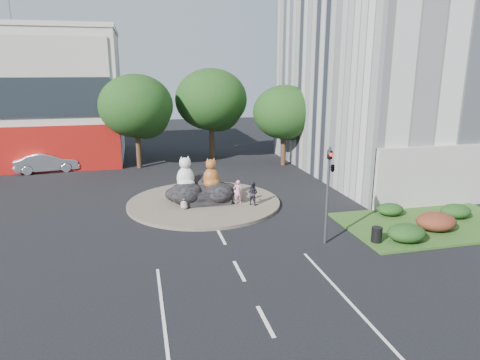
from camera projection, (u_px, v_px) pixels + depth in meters
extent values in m
plane|color=black|center=(239.00, 271.00, 18.88)|extent=(120.00, 120.00, 0.00)
cylinder|color=brown|center=(204.00, 202.00, 28.26)|extent=(10.00, 10.00, 0.20)
cylinder|color=#595B60|center=(9.00, 0.00, 39.94)|extent=(0.10, 0.10, 5.00)
cube|color=#26501A|center=(431.00, 224.00, 24.41)|extent=(10.00, 6.00, 0.12)
cylinder|color=#382314|center=(138.00, 147.00, 38.20)|extent=(0.44, 0.44, 3.74)
ellipsoid|color=#103410|center=(136.00, 106.00, 37.28)|extent=(6.46, 6.46, 5.49)
sphere|color=#103410|center=(146.00, 115.00, 38.14)|extent=(4.25, 4.25, 4.25)
sphere|color=#103410|center=(128.00, 113.00, 36.99)|extent=(3.74, 3.74, 3.74)
cylinder|color=#382314|center=(212.00, 140.00, 41.64)|extent=(0.44, 0.44, 3.96)
ellipsoid|color=#103410|center=(211.00, 99.00, 40.67)|extent=(6.84, 6.84, 5.81)
sphere|color=#103410|center=(218.00, 108.00, 41.55)|extent=(4.50, 4.50, 4.50)
sphere|color=#103410|center=(204.00, 106.00, 40.39)|extent=(3.96, 3.96, 3.96)
cylinder|color=#382314|center=(284.00, 147.00, 39.33)|extent=(0.44, 0.44, 3.30)
ellipsoid|color=#103410|center=(284.00, 112.00, 38.51)|extent=(5.70, 5.70, 4.84)
sphere|color=#103410|center=(291.00, 120.00, 39.35)|extent=(3.75, 3.75, 3.75)
sphere|color=#103410|center=(278.00, 119.00, 38.20)|extent=(3.30, 3.30, 3.30)
ellipsoid|color=#103410|center=(406.00, 233.00, 21.72)|extent=(2.00, 1.60, 0.90)
ellipsoid|color=#461512|center=(436.00, 222.00, 23.22)|extent=(2.20, 1.76, 0.99)
ellipsoid|color=#103410|center=(456.00, 211.00, 25.22)|extent=(1.80, 1.44, 0.81)
ellipsoid|color=#103410|center=(390.00, 209.00, 25.66)|extent=(1.60, 1.28, 0.72)
cylinder|color=#595B60|center=(327.00, 196.00, 21.27)|extent=(0.14, 0.14, 5.00)
imported|color=black|center=(329.00, 163.00, 20.84)|extent=(0.21, 0.26, 1.30)
imported|color=black|center=(333.00, 167.00, 20.94)|extent=(0.26, 1.24, 0.50)
sphere|color=red|center=(331.00, 155.00, 20.56)|extent=(0.18, 0.18, 0.18)
cylinder|color=#595B60|center=(401.00, 141.00, 28.35)|extent=(0.18, 0.18, 8.00)
cylinder|color=#595B60|center=(393.00, 80.00, 27.12)|extent=(2.00, 0.12, 0.12)
cube|color=silver|center=(379.00, 81.00, 26.92)|extent=(0.50, 0.22, 0.12)
imported|color=#CF8693|center=(238.00, 192.00, 27.43)|extent=(0.61, 0.43, 1.59)
imported|color=#222129|center=(253.00, 193.00, 27.31)|extent=(0.93, 0.92, 1.52)
imported|color=#B8BAC0|center=(47.00, 162.00, 36.94)|extent=(5.40, 2.51, 1.71)
cylinder|color=black|center=(377.00, 234.00, 21.68)|extent=(0.66, 0.66, 0.78)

